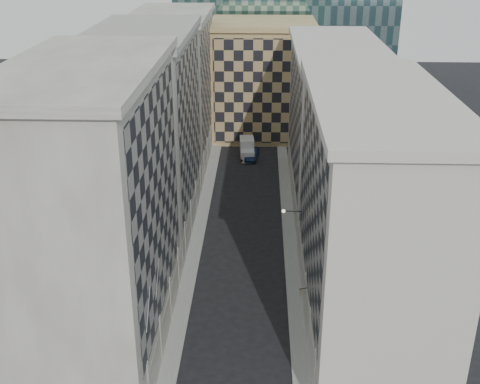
# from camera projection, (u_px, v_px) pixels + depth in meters

# --- Properties ---
(sidewalk_west) EXTENTS (1.50, 100.00, 0.15)m
(sidewalk_west) POSITION_uv_depth(u_px,v_px,m) (198.00, 236.00, 68.74)
(sidewalk_west) COLOR gray
(sidewalk_west) RESTS_ON ground
(sidewalk_east) EXTENTS (1.50, 100.00, 0.15)m
(sidewalk_east) POSITION_uv_depth(u_px,v_px,m) (290.00, 237.00, 68.40)
(sidewalk_east) COLOR gray
(sidewalk_east) RESTS_ON ground
(bldg_left_a) EXTENTS (10.80, 22.80, 23.70)m
(bldg_left_a) POSITION_uv_depth(u_px,v_px,m) (97.00, 215.00, 46.81)
(bldg_left_a) COLOR gray
(bldg_left_a) RESTS_ON ground
(bldg_left_b) EXTENTS (10.80, 22.80, 22.70)m
(bldg_left_b) POSITION_uv_depth(u_px,v_px,m) (147.00, 133.00, 67.14)
(bldg_left_b) COLOR gray
(bldg_left_b) RESTS_ON ground
(bldg_left_c) EXTENTS (10.80, 22.80, 21.70)m
(bldg_left_c) POSITION_uv_depth(u_px,v_px,m) (174.00, 89.00, 87.47)
(bldg_left_c) COLOR gray
(bldg_left_c) RESTS_ON ground
(bldg_right_a) EXTENTS (10.80, 26.80, 20.70)m
(bldg_right_a) POSITION_uv_depth(u_px,v_px,m) (368.00, 214.00, 50.38)
(bldg_right_a) COLOR beige
(bldg_right_a) RESTS_ON ground
(bldg_right_b) EXTENTS (10.80, 28.80, 19.70)m
(bldg_right_b) POSITION_uv_depth(u_px,v_px,m) (333.00, 124.00, 75.28)
(bldg_right_b) COLOR beige
(bldg_right_b) RESTS_ON ground
(tan_block) EXTENTS (16.80, 14.80, 18.80)m
(tan_block) POSITION_uv_depth(u_px,v_px,m) (262.00, 79.00, 99.42)
(tan_block) COLOR #A28556
(tan_block) RESTS_ON ground
(flagpoles_left) EXTENTS (0.10, 6.33, 2.33)m
(flagpoles_left) POSITION_uv_depth(u_px,v_px,m) (153.00, 293.00, 43.61)
(flagpoles_left) COLOR gray
(flagpoles_left) RESTS_ON ground
(bracket_lamp) EXTENTS (1.98, 0.36, 0.36)m
(bracket_lamp) POSITION_uv_depth(u_px,v_px,m) (285.00, 211.00, 60.48)
(bracket_lamp) COLOR black
(bracket_lamp) RESTS_ON ground
(box_truck) EXTENTS (2.44, 5.26, 2.81)m
(box_truck) POSITION_uv_depth(u_px,v_px,m) (247.00, 149.00, 92.20)
(box_truck) COLOR silver
(box_truck) RESTS_ON ground
(dark_car) EXTENTS (2.21, 4.96, 1.58)m
(dark_car) POSITION_uv_depth(u_px,v_px,m) (252.00, 154.00, 91.50)
(dark_car) COLOR #0F1B38
(dark_car) RESTS_ON ground
(shop_sign) EXTENTS (0.72, 0.63, 0.72)m
(shop_sign) POSITION_uv_depth(u_px,v_px,m) (301.00, 292.00, 51.31)
(shop_sign) COLOR black
(shop_sign) RESTS_ON ground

